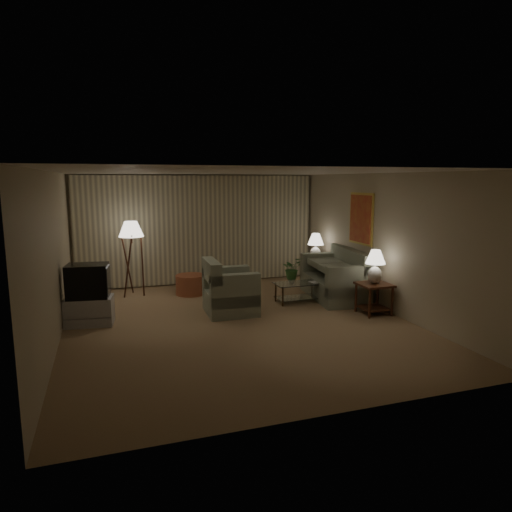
{
  "coord_description": "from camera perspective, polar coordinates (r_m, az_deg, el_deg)",
  "views": [
    {
      "loc": [
        -2.21,
        -7.68,
        2.57
      ],
      "look_at": [
        0.55,
        0.6,
        1.11
      ],
      "focal_mm": 32.0,
      "sensor_mm": 36.0,
      "label": 1
    }
  ],
  "objects": [
    {
      "name": "vase",
      "position": [
        9.61,
        4.49,
        -3.01
      ],
      "size": [
        0.17,
        0.17,
        0.15
      ],
      "primitive_type": "imported",
      "rotation": [
        0.0,
        0.0,
        -0.16
      ],
      "color": "white",
      "rests_on": "coffee_table"
    },
    {
      "name": "crt_tv",
      "position": [
        8.61,
        -20.29,
        -2.94
      ],
      "size": [
        0.83,
        0.69,
        0.6
      ],
      "primitive_type": "cube",
      "rotation": [
        0.0,
        0.0,
        -0.14
      ],
      "color": "black",
      "rests_on": "tv_cabinet"
    },
    {
      "name": "book",
      "position": [
        9.7,
        6.89,
        -3.34
      ],
      "size": [
        0.2,
        0.26,
        0.02
      ],
      "primitive_type": "imported",
      "rotation": [
        0.0,
        0.0,
        0.1
      ],
      "color": "olive",
      "rests_on": "coffee_table"
    },
    {
      "name": "coffee_table",
      "position": [
        9.72,
        5.29,
        -4.18
      ],
      "size": [
        1.0,
        0.55,
        0.41
      ],
      "color": "silver",
      "rests_on": "ground"
    },
    {
      "name": "room_shell",
      "position": [
        9.49,
        -4.75,
        4.52
      ],
      "size": [
        6.04,
        7.02,
        2.72
      ],
      "color": "#C1AE94",
      "rests_on": "ground"
    },
    {
      "name": "flowers",
      "position": [
        9.55,
        4.51,
        -1.25
      ],
      "size": [
        0.51,
        0.48,
        0.45
      ],
      "primitive_type": "imported",
      "rotation": [
        0.0,
        0.0,
        0.39
      ],
      "color": "#3B7433",
      "rests_on": "vase"
    },
    {
      "name": "table_lamp_far",
      "position": [
        11.22,
        7.47,
        1.4
      ],
      "size": [
        0.4,
        0.4,
        0.68
      ],
      "color": "silver",
      "rests_on": "side_table_far"
    },
    {
      "name": "ottoman",
      "position": [
        10.46,
        -8.18,
        -3.55
      ],
      "size": [
        0.81,
        0.81,
        0.45
      ],
      "primitive_type": "cylinder",
      "rotation": [
        0.0,
        0.0,
        0.24
      ],
      "color": "#9F4E35",
      "rests_on": "ground"
    },
    {
      "name": "tv_cabinet",
      "position": [
        8.74,
        -20.08,
        -6.46
      ],
      "size": [
        0.95,
        0.72,
        0.5
      ],
      "primitive_type": "cube",
      "rotation": [
        0.0,
        0.0,
        -0.14
      ],
      "color": "#B0B0B2",
      "rests_on": "ground"
    },
    {
      "name": "table_lamp_near",
      "position": [
        8.98,
        14.69,
        -0.94
      ],
      "size": [
        0.38,
        0.38,
        0.66
      ],
      "color": "silver",
      "rests_on": "side_table_near"
    },
    {
      "name": "ground",
      "position": [
        8.4,
        -2.28,
        -8.31
      ],
      "size": [
        7.0,
        7.0,
        0.0
      ],
      "primitive_type": "plane",
      "color": "#967D52",
      "rests_on": "ground"
    },
    {
      "name": "sofa",
      "position": [
        10.15,
        9.7,
        -2.81
      ],
      "size": [
        2.16,
        1.44,
        0.85
      ],
      "rotation": [
        0.0,
        0.0,
        -1.7
      ],
      "color": "gray",
      "rests_on": "ground"
    },
    {
      "name": "floor_lamp",
      "position": [
        10.47,
        -15.21,
        -0.13
      ],
      "size": [
        0.54,
        0.54,
        1.67
      ],
      "color": "#34190E",
      "rests_on": "ground"
    },
    {
      "name": "armchair",
      "position": [
        8.9,
        -3.21,
        -4.49
      ],
      "size": [
        1.05,
        1.01,
        0.84
      ],
      "rotation": [
        0.0,
        0.0,
        1.54
      ],
      "color": "gray",
      "rests_on": "ground"
    },
    {
      "name": "side_table_near",
      "position": [
        9.1,
        14.54,
        -4.48
      ],
      "size": [
        0.59,
        0.59,
        0.6
      ],
      "color": "#34190E",
      "rests_on": "ground"
    },
    {
      "name": "side_table_far",
      "position": [
        11.32,
        7.4,
        -1.63
      ],
      "size": [
        0.49,
        0.41,
        0.6
      ],
      "color": "#34190E",
      "rests_on": "ground"
    }
  ]
}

